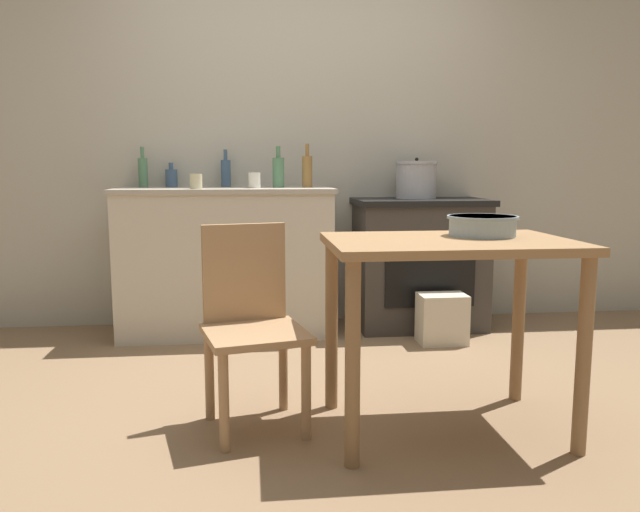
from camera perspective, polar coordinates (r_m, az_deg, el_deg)
The scene contains 16 objects.
ground_plane at distance 3.02m, azimuth 0.97°, elevation -12.88°, with size 14.00×14.00×0.00m, color #896B4C.
wall_back at distance 4.40m, azimuth -1.73°, elevation 10.62°, with size 8.00×0.07×2.55m.
counter_cabinet at distance 4.12m, azimuth -8.55°, elevation -0.44°, with size 1.38×0.59×0.95m.
stove at distance 4.29m, azimuth 9.05°, elevation -0.63°, with size 0.88×0.57×0.87m.
work_table at distance 2.57m, azimuth 11.64°, elevation -1.50°, with size 0.97×0.67×0.80m.
chair at distance 2.64m, azimuth -6.32°, elevation -5.83°, with size 0.48×0.48×0.84m.
flour_sack at distance 3.95m, azimuth 11.09°, elevation -5.65°, with size 0.29×0.20×0.31m, color beige.
stock_pot at distance 4.29m, azimuth 8.79°, elevation 6.91°, with size 0.28×0.28×0.27m.
mixing_bowl_large at distance 2.68m, azimuth 14.62°, elevation 2.78°, with size 0.29×0.29×0.09m.
bottle_far_left at distance 4.12m, azimuth -1.18°, elevation 7.81°, with size 0.07×0.07×0.28m.
bottle_left at distance 4.30m, azimuth -13.43°, elevation 6.98°, with size 0.08×0.08×0.16m.
bottle_mid_left at distance 4.10m, azimuth -3.83°, elevation 7.71°, with size 0.08×0.08×0.27m.
bottle_center_left at distance 4.30m, azimuth -15.88°, elevation 7.43°, with size 0.06×0.06×0.26m.
bottle_center at distance 4.27m, azimuth -8.61°, elevation 7.55°, with size 0.07×0.07×0.25m.
cup_center_right at distance 3.91m, azimuth -11.27°, elevation 6.71°, with size 0.07×0.07×0.09m, color beige.
cup_mid_right at distance 4.02m, azimuth -6.02°, elevation 6.89°, with size 0.08×0.08×0.10m, color silver.
Camera 1 is at (-0.37, -2.80, 1.08)m, focal length 35.00 mm.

